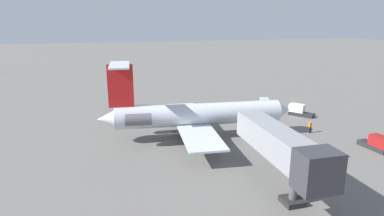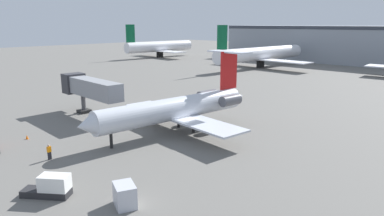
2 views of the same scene
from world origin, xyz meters
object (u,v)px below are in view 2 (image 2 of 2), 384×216
Objects in this scene: baggage_tug_lead at (51,187)px; traffic_cone_near at (27,137)px; cargo_container_uld at (125,195)px; regional_jet at (178,107)px; jet_bridge at (88,87)px; parked_airliner_west_end at (159,47)px; parked_airliner_west_mid at (261,54)px; ground_crew_marshaller at (49,152)px.

baggage_tug_lead reaches higher than traffic_cone_near.
regional_jet is at bearing 124.32° from cargo_container_uld.
regional_jet is 20.80m from baggage_tug_lead.
baggage_tug_lead is at bearing -14.89° from traffic_cone_near.
parked_airliner_west_end is (-67.29, 71.87, 0.09)m from jet_bridge.
jet_bridge is 72.45m from parked_airliner_west_mid.
traffic_cone_near is at bearing 165.11° from baggage_tug_lead.
parked_airliner_west_end reaches higher than baggage_tug_lead.
regional_jet is 0.64× the size of parked_airliner_west_mid.
regional_jet is 6.61× the size of baggage_tug_lead.
jet_bridge is 25.75× the size of traffic_cone_near.
parked_airliner_west_mid is (-29.39, 83.57, 3.60)m from ground_crew_marshaller.
parked_airliner_west_end reaches higher than ground_crew_marshaller.
parked_airliner_west_mid is (-43.26, 83.68, 3.54)m from cargo_container_uld.
parked_airliner_west_end is at bearing 133.84° from ground_crew_marshaller.
regional_jet reaches higher than traffic_cone_near.
parked_airliner_west_mid reaches higher than ground_crew_marshaller.
regional_jet is 74.39m from parked_airliner_west_mid.
ground_crew_marshaller is at bearing -6.50° from traffic_cone_near.
cargo_container_uld reaches higher than traffic_cone_near.
cargo_container_uld is 0.08× the size of parked_airliner_west_end.
baggage_tug_lead reaches higher than ground_crew_marshaller.
parked_airliner_west_mid is at bearing 113.32° from baggage_tug_lead.
jet_bridge is (-16.59, -3.63, 1.06)m from regional_jet.
parked_airliner_west_mid is (-31.98, 67.16, 1.12)m from regional_jet.
ground_crew_marshaller is 88.66m from parked_airliner_west_mid.
traffic_cone_near is at bearing -65.73° from jet_bridge.
traffic_cone_near is at bearing -49.05° from parked_airliner_west_end.
ground_crew_marshaller is 8.77m from traffic_cone_near.
jet_bridge is 27.70m from baggage_tug_lead.
cargo_container_uld is at bearing -41.69° from parked_airliner_west_end.
jet_bridge is 8.38× the size of ground_crew_marshaller.
parked_airliner_west_end reaches higher than parked_airliner_west_mid.
ground_crew_marshaller is 117.41m from parked_airliner_west_end.
traffic_cone_near is (-11.28, -15.42, -3.06)m from regional_jet.
cargo_container_uld is at bearing -55.68° from regional_jet.
jet_bridge is 19.28m from ground_crew_marshaller.
ground_crew_marshaller is 8.86m from baggage_tug_lead.
baggage_tug_lead is (5.56, -19.89, -2.50)m from regional_jet.
cargo_container_uld reaches higher than ground_crew_marshaller.
jet_bridge is 30.90m from cargo_container_uld.
baggage_tug_lead is 0.10× the size of parked_airliner_west_mid.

